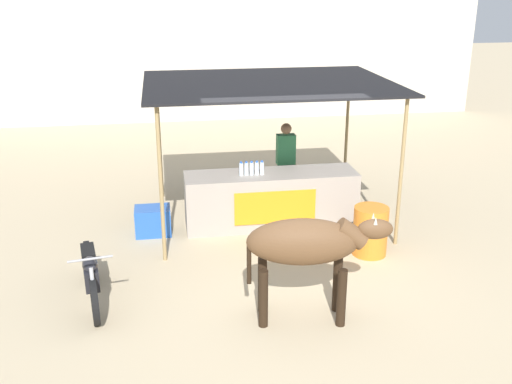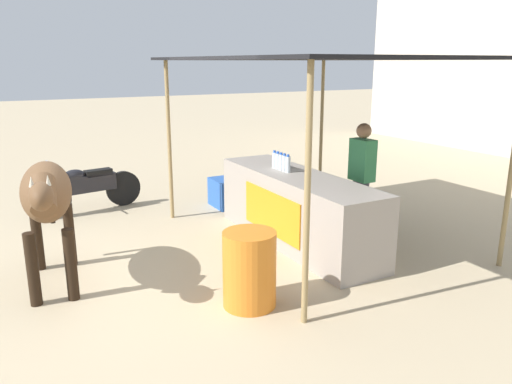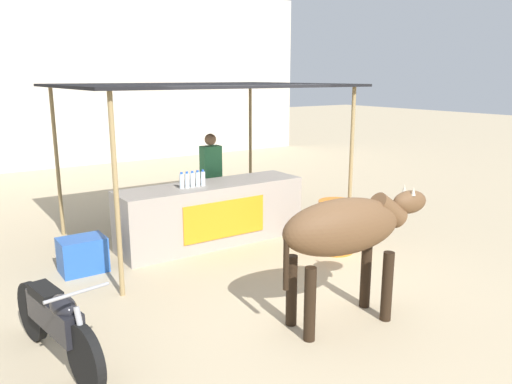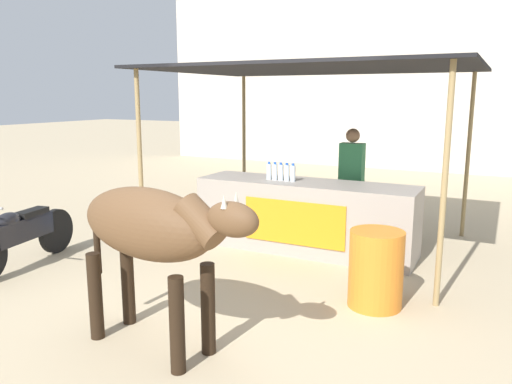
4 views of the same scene
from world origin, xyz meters
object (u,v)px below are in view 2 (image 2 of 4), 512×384
at_px(cow, 47,196).
at_px(water_barrel, 249,269).
at_px(stall_counter, 297,209).
at_px(cooler_box, 226,193).
at_px(motorcycle_parked, 87,187).
at_px(vendor_behind_counter, 361,183).

bearing_deg(cow, water_barrel, 49.39).
bearing_deg(stall_counter, cooler_box, -177.31).
relative_size(water_barrel, motorcycle_parked, 0.44).
distance_m(stall_counter, water_barrel, 1.96).
bearing_deg(water_barrel, cow, -130.61).
bearing_deg(water_barrel, stall_counter, 132.84).
bearing_deg(stall_counter, water_barrel, -47.16).
bearing_deg(cooler_box, water_barrel, -21.50).
height_order(cooler_box, water_barrel, water_barrel).
relative_size(vendor_behind_counter, motorcycle_parked, 0.92).
distance_m(vendor_behind_counter, water_barrel, 2.41).
height_order(water_barrel, motorcycle_parked, motorcycle_parked).
relative_size(stall_counter, cow, 1.62).
bearing_deg(motorcycle_parked, cooler_box, 69.20).
bearing_deg(cooler_box, stall_counter, 2.69).
distance_m(water_barrel, cow, 2.31).
xyz_separation_m(cooler_box, water_barrel, (3.40, -1.34, 0.16)).
xyz_separation_m(cooler_box, cow, (1.95, -3.03, 0.79)).
relative_size(vendor_behind_counter, cow, 0.89).
bearing_deg(motorcycle_parked, water_barrel, 10.91).
height_order(cooler_box, cow, cow).
xyz_separation_m(cow, motorcycle_parked, (-2.76, 0.88, -0.60)).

